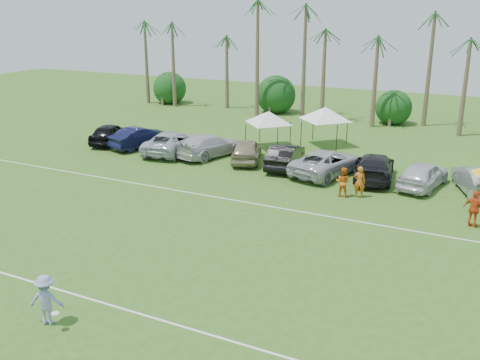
% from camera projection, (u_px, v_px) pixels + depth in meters
% --- Properties ---
extents(ground, '(120.00, 120.00, 0.00)m').
position_uv_depth(ground, '(3.00, 310.00, 19.24)').
color(ground, '#355E1C').
rests_on(ground, ground).
extents(field_lines, '(80.00, 12.10, 0.01)m').
position_uv_depth(field_lines, '(138.00, 231.00, 26.05)').
color(field_lines, white).
rests_on(field_lines, ground).
extents(palm_tree_0, '(2.40, 2.40, 8.90)m').
position_uv_depth(palm_tree_0, '(137.00, 35.00, 58.63)').
color(palm_tree_0, brown).
rests_on(palm_tree_0, ground).
extents(palm_tree_1, '(2.40, 2.40, 9.90)m').
position_uv_depth(palm_tree_1, '(175.00, 28.00, 56.25)').
color(palm_tree_1, brown).
rests_on(palm_tree_1, ground).
extents(palm_tree_2, '(2.40, 2.40, 10.90)m').
position_uv_depth(palm_tree_2, '(216.00, 20.00, 53.87)').
color(palm_tree_2, brown).
rests_on(palm_tree_2, ground).
extents(palm_tree_3, '(2.40, 2.40, 11.90)m').
position_uv_depth(palm_tree_3, '(252.00, 11.00, 51.91)').
color(palm_tree_3, brown).
rests_on(palm_tree_3, ground).
extents(palm_tree_4, '(2.40, 2.40, 8.90)m').
position_uv_depth(palm_tree_4, '(290.00, 40.00, 51.01)').
color(palm_tree_4, brown).
rests_on(palm_tree_4, ground).
extents(palm_tree_5, '(2.40, 2.40, 9.90)m').
position_uv_depth(palm_tree_5, '(331.00, 31.00, 49.05)').
color(palm_tree_5, brown).
rests_on(palm_tree_5, ground).
extents(palm_tree_6, '(2.40, 2.40, 10.90)m').
position_uv_depth(palm_tree_6, '(375.00, 22.00, 47.09)').
color(palm_tree_6, brown).
rests_on(palm_tree_6, ground).
extents(palm_tree_7, '(2.40, 2.40, 11.90)m').
position_uv_depth(palm_tree_7, '(423.00, 12.00, 45.14)').
color(palm_tree_7, brown).
rests_on(palm_tree_7, ground).
extents(bush_tree_0, '(4.00, 4.00, 4.00)m').
position_uv_depth(bush_tree_0, '(167.00, 88.00, 59.96)').
color(bush_tree_0, brown).
rests_on(bush_tree_0, ground).
extents(bush_tree_1, '(4.00, 4.00, 4.00)m').
position_uv_depth(bush_tree_1, '(274.00, 96.00, 54.46)').
color(bush_tree_1, brown).
rests_on(bush_tree_1, ground).
extents(bush_tree_2, '(4.00, 4.00, 4.00)m').
position_uv_depth(bush_tree_2, '(393.00, 105.00, 49.38)').
color(bush_tree_2, brown).
rests_on(bush_tree_2, ground).
extents(sideline_player_a, '(0.74, 0.55, 1.83)m').
position_uv_depth(sideline_player_a, '(359.00, 182.00, 30.50)').
color(sideline_player_a, '#D36017').
rests_on(sideline_player_a, ground).
extents(sideline_player_b, '(0.85, 0.67, 1.73)m').
position_uv_depth(sideline_player_b, '(343.00, 182.00, 30.64)').
color(sideline_player_b, orange).
rests_on(sideline_player_b, ground).
extents(sideline_player_c, '(1.20, 0.79, 1.89)m').
position_uv_depth(sideline_player_c, '(475.00, 209.00, 26.29)').
color(sideline_player_c, '#DD4B18').
rests_on(sideline_player_c, ground).
extents(canopy_tent_left, '(4.08, 4.08, 3.30)m').
position_uv_depth(canopy_tent_left, '(269.00, 111.00, 40.88)').
color(canopy_tent_left, black).
rests_on(canopy_tent_left, ground).
extents(canopy_tent_right, '(4.38, 4.38, 3.55)m').
position_uv_depth(canopy_tent_right, '(326.00, 107.00, 41.39)').
color(canopy_tent_right, black).
rests_on(canopy_tent_right, ground).
extents(frisbee_player, '(1.39, 1.09, 1.83)m').
position_uv_depth(frisbee_player, '(46.00, 300.00, 18.17)').
color(frisbee_player, '#8B96C5').
rests_on(frisbee_player, ground).
extents(parked_car_0, '(3.15, 5.14, 1.63)m').
position_uv_depth(parked_car_0, '(110.00, 133.00, 42.64)').
color(parked_car_0, black).
rests_on(parked_car_0, ground).
extents(parked_car_1, '(3.10, 5.25, 1.63)m').
position_uv_depth(parked_car_1, '(141.00, 137.00, 41.35)').
color(parked_car_1, '#0F1134').
rests_on(parked_car_1, ground).
extents(parked_car_2, '(3.55, 6.21, 1.63)m').
position_uv_depth(parked_car_2, '(172.00, 142.00, 39.87)').
color(parked_car_2, silver).
rests_on(parked_car_2, ground).
extents(parked_car_3, '(3.71, 6.04, 1.63)m').
position_uv_depth(parked_car_3, '(210.00, 145.00, 38.97)').
color(parked_car_3, silver).
rests_on(parked_car_3, ground).
extents(parked_car_4, '(3.48, 5.17, 1.63)m').
position_uv_depth(parked_car_4, '(247.00, 150.00, 37.65)').
color(parked_car_4, gray).
rests_on(parked_car_4, ground).
extents(parked_car_5, '(2.38, 5.15, 1.63)m').
position_uv_depth(parked_car_5, '(285.00, 156.00, 36.19)').
color(parked_car_5, black).
rests_on(parked_car_5, ground).
extents(parked_car_6, '(4.03, 6.35, 1.63)m').
position_uv_depth(parked_car_6, '(327.00, 163.00, 34.64)').
color(parked_car_6, '#B5B7BD').
rests_on(parked_car_6, ground).
extents(parked_car_7, '(3.14, 5.92, 1.63)m').
position_uv_depth(parked_car_7, '(375.00, 167.00, 33.73)').
color(parked_car_7, black).
rests_on(parked_car_7, ground).
extents(parked_car_8, '(2.79, 5.07, 1.63)m').
position_uv_depth(parked_car_8, '(423.00, 174.00, 32.16)').
color(parked_car_8, silver).
rests_on(parked_car_8, ground).
extents(parked_car_9, '(3.36, 5.25, 1.63)m').
position_uv_depth(parked_car_9, '(478.00, 180.00, 31.08)').
color(parked_car_9, gray).
rests_on(parked_car_9, ground).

